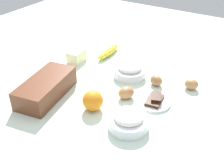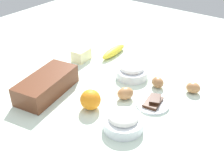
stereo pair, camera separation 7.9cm
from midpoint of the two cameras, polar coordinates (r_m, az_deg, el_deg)
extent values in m
cube|color=silver|center=(1.18, 1.91, -2.09)|extent=(2.40, 2.40, 0.02)
cube|color=brown|center=(1.17, -11.35, -0.18)|extent=(0.30, 0.18, 0.08)
cube|color=black|center=(1.17, -11.37, -0.02)|extent=(0.28, 0.16, 0.07)
cylinder|color=white|center=(0.99, 4.64, -8.11)|extent=(0.14, 0.14, 0.04)
torus|color=white|center=(0.98, 4.69, -7.35)|extent=(0.14, 0.14, 0.01)
ellipsoid|color=white|center=(0.97, 4.72, -6.78)|extent=(0.11, 0.11, 0.04)
cylinder|color=white|center=(1.28, 5.93, 2.14)|extent=(0.15, 0.15, 0.04)
torus|color=white|center=(1.27, 5.97, 2.77)|extent=(0.15, 0.15, 0.01)
ellipsoid|color=white|center=(1.26, 6.00, 3.28)|extent=(0.11, 0.11, 0.04)
ellipsoid|color=yellow|center=(1.47, 1.87, 6.62)|extent=(0.19, 0.05, 0.04)
sphere|color=orange|center=(1.06, -2.13, -3.36)|extent=(0.08, 0.08, 0.08)
cube|color=#F4EDB2|center=(1.42, -4.71, 5.95)|extent=(0.09, 0.07, 0.06)
ellipsoid|color=#A46E42|center=(1.22, 11.17, 0.29)|extent=(0.07, 0.07, 0.05)
ellipsoid|color=#B67B4A|center=(1.22, 18.08, -0.78)|extent=(0.06, 0.07, 0.05)
ellipsoid|color=#B57A4A|center=(1.13, 4.76, -1.97)|extent=(0.08, 0.08, 0.05)
cylinder|color=white|center=(1.12, 10.37, -4.15)|extent=(0.13, 0.13, 0.01)
cube|color=#381E11|center=(1.11, 10.42, -3.70)|extent=(0.10, 0.07, 0.01)
cube|color=black|center=(1.11, 10.86, -3.07)|extent=(0.07, 0.06, 0.01)
camera|label=1|loc=(0.04, -88.04, 1.24)|focal=44.68mm
camera|label=2|loc=(0.04, 91.96, -1.24)|focal=44.68mm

